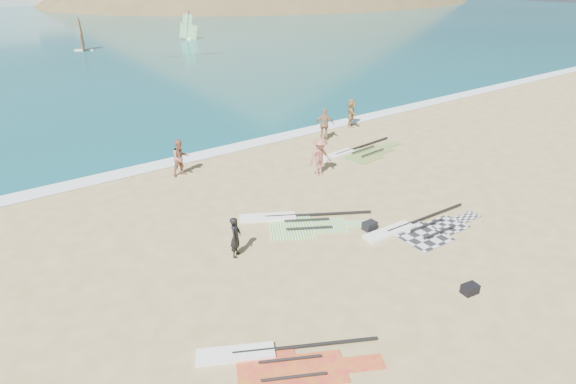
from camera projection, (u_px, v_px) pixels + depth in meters
ground at (374, 248)px, 17.52m from camera, size 300.00×300.00×0.00m
surf_line at (213, 153)px, 26.52m from camera, size 300.00×1.20×0.04m
headland_main at (272, 0)px, 158.22m from camera, size 143.00×143.00×45.00m
rig_grey at (417, 230)px, 18.64m from camera, size 5.34×2.21×0.20m
rig_green at (295, 222)px, 19.22m from camera, size 4.87×3.92×0.20m
rig_orange at (357, 153)px, 26.44m from camera, size 5.48×2.24×0.20m
rig_red at (274, 362)px, 12.35m from camera, size 4.47×3.39×0.19m
gear_bag_near at (370, 226)px, 18.68m from camera, size 0.53×0.39×0.33m
gear_bag_far at (470, 289)px, 15.00m from camera, size 0.56×0.43×0.31m
person_wetsuit at (236, 237)px, 16.72m from camera, size 0.65×0.64×1.51m
beachgoer_left at (181, 158)px, 23.29m from camera, size 0.92×0.73×1.85m
beachgoer_mid at (320, 157)px, 23.37m from camera, size 1.28×0.80×1.89m
beachgoer_back at (325, 125)px, 28.14m from camera, size 1.15×1.10×1.92m
beachgoer_right at (351, 113)px, 30.69m from camera, size 1.42×1.67×1.81m
windsurfer_centre at (82, 41)px, 59.55m from camera, size 2.28×2.52×4.01m
windsurfer_right at (188, 31)px, 68.62m from camera, size 2.38×2.22×3.98m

